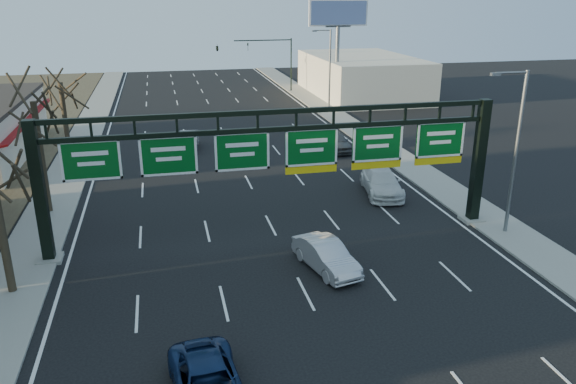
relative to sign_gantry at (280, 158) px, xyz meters
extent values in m
plane|color=black|center=(-0.16, -8.00, -4.63)|extent=(160.00, 160.00, 0.00)
cube|color=gray|center=(-12.96, 12.00, -4.57)|extent=(3.00, 120.00, 0.12)
cube|color=gray|center=(12.64, 12.00, -4.57)|extent=(3.00, 120.00, 0.12)
cube|color=white|center=(-0.16, 12.00, -4.62)|extent=(21.60, 120.00, 0.01)
cube|color=black|center=(-11.86, 0.00, -1.03)|extent=(0.55, 0.55, 7.20)
cube|color=gray|center=(-11.86, 0.00, -4.53)|extent=(1.20, 1.20, 0.20)
cube|color=black|center=(11.54, 0.00, -1.03)|extent=(0.55, 0.55, 7.20)
cube|color=gray|center=(11.54, 0.00, -4.53)|extent=(1.20, 1.20, 0.20)
cube|color=black|center=(-0.16, 0.00, 2.42)|extent=(23.40, 0.25, 0.25)
cube|color=black|center=(-0.16, 0.00, 1.52)|extent=(23.40, 0.25, 0.25)
cube|color=#054C17|center=(-9.33, 0.00, 0.47)|extent=(2.80, 0.10, 2.00)
cube|color=#054C17|center=(-5.66, 0.00, 0.47)|extent=(2.80, 0.10, 2.00)
cube|color=#054C17|center=(-1.99, 0.00, 0.47)|extent=(2.80, 0.10, 2.00)
cube|color=#054C17|center=(1.67, 0.00, 0.47)|extent=(2.80, 0.10, 2.00)
cube|color=yellow|center=(1.67, 0.00, -0.75)|extent=(2.80, 0.10, 0.40)
cube|color=#054C17|center=(5.34, 0.00, 0.47)|extent=(2.80, 0.10, 2.00)
cube|color=yellow|center=(5.34, 0.00, -0.75)|extent=(2.80, 0.10, 0.40)
cube|color=#054C17|center=(9.01, 0.00, 0.47)|extent=(2.80, 0.10, 2.00)
cube|color=yellow|center=(9.01, 0.00, -0.75)|extent=(2.80, 0.10, 0.40)
cube|color=maroon|center=(-16.56, 21.00, -1.63)|extent=(1.20, 18.00, 0.40)
cube|color=beige|center=(19.84, 42.00, -2.13)|extent=(12.00, 20.00, 5.00)
cylinder|color=#2E2419|center=(-12.96, -3.00, -1.47)|extent=(0.36, 0.36, 6.08)
cylinder|color=#2E2419|center=(-12.96, 7.00, -1.09)|extent=(0.36, 0.36, 6.84)
cylinder|color=#2E2419|center=(-12.96, 17.00, -1.28)|extent=(0.36, 0.36, 6.46)
cylinder|color=slate|center=(12.44, -2.00, -0.01)|extent=(0.20, 0.20, 9.00)
cylinder|color=slate|center=(11.54, -2.00, 4.39)|extent=(1.80, 0.12, 0.12)
cube|color=slate|center=(10.64, -2.00, 4.34)|extent=(0.50, 0.22, 0.15)
cylinder|color=slate|center=(12.44, 32.00, -0.01)|extent=(0.20, 0.20, 9.00)
cylinder|color=slate|center=(11.54, 32.00, 4.39)|extent=(1.80, 0.12, 0.12)
cube|color=slate|center=(10.64, 32.00, 4.34)|extent=(0.50, 0.22, 0.15)
cylinder|color=slate|center=(14.84, 37.00, -0.13)|extent=(0.50, 0.50, 9.00)
cube|color=slate|center=(14.84, 37.00, 4.37)|extent=(3.00, 0.30, 0.20)
cube|color=white|center=(14.84, 37.00, 5.87)|extent=(7.00, 0.30, 3.00)
cube|color=#4D639B|center=(14.84, 36.80, 5.87)|extent=(6.60, 0.05, 2.60)
cylinder|color=black|center=(11.64, 47.00, -1.13)|extent=(0.18, 0.18, 7.00)
cylinder|color=black|center=(7.84, 47.00, 2.17)|extent=(7.60, 0.14, 0.14)
imported|color=black|center=(5.84, 47.00, 1.37)|extent=(0.20, 0.20, 1.00)
imported|color=black|center=(1.84, 47.00, 1.37)|extent=(0.54, 0.54, 1.62)
imported|color=silver|center=(1.39, -3.96, -3.90)|extent=(2.55, 4.64, 1.45)
imported|color=silver|center=(8.12, 5.71, -3.83)|extent=(3.17, 5.81, 1.60)
imported|color=#444749|center=(8.40, 16.76, -3.84)|extent=(1.93, 4.65, 1.57)
imported|color=#AEAEB3|center=(-3.72, 20.08, -3.90)|extent=(2.10, 4.58, 1.45)
camera|label=1|loc=(-5.88, -27.40, 8.10)|focal=35.00mm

